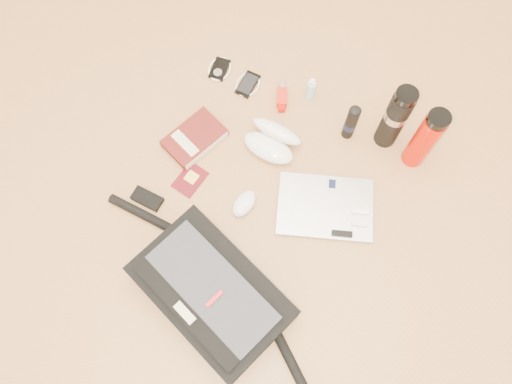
# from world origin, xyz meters

# --- Properties ---
(ground) EXTENTS (4.00, 4.00, 0.00)m
(ground) POSITION_xyz_m (0.00, 0.00, 0.00)
(ground) COLOR #A57444
(ground) RESTS_ON ground
(messenger_bag) EXTENTS (0.91, 0.43, 0.13)m
(messenger_bag) POSITION_xyz_m (-0.01, -0.32, 0.06)
(messenger_bag) COLOR black
(messenger_bag) RESTS_ON ground
(laptop) EXTENTS (0.37, 0.32, 0.03)m
(laptop) POSITION_xyz_m (0.20, 0.10, 0.01)
(laptop) COLOR #AAAAAC
(laptop) RESTS_ON ground
(book) EXTENTS (0.20, 0.24, 0.04)m
(book) POSITION_xyz_m (-0.31, 0.14, 0.02)
(book) COLOR #4F130F
(book) RESTS_ON ground
(passport) EXTENTS (0.10, 0.12, 0.01)m
(passport) POSITION_xyz_m (-0.26, -0.00, 0.00)
(passport) COLOR #4E0912
(passport) RESTS_ON ground
(mouse) EXTENTS (0.08, 0.11, 0.03)m
(mouse) POSITION_xyz_m (-0.05, -0.00, 0.02)
(mouse) COLOR silver
(mouse) RESTS_ON ground
(sunglasses_case) EXTENTS (0.20, 0.17, 0.11)m
(sunglasses_case) POSITION_xyz_m (-0.06, 0.24, 0.04)
(sunglasses_case) COLOR silver
(sunglasses_case) RESTS_ON ground
(ipod) EXTENTS (0.09, 0.10, 0.01)m
(ipod) POSITION_xyz_m (-0.37, 0.44, 0.01)
(ipod) COLOR black
(ipod) RESTS_ON ground
(phone) EXTENTS (0.09, 0.11, 0.01)m
(phone) POSITION_xyz_m (-0.25, 0.42, 0.01)
(phone) COLOR black
(phone) RESTS_ON ground
(inhaler) EXTENTS (0.07, 0.12, 0.03)m
(inhaler) POSITION_xyz_m (-0.11, 0.42, 0.02)
(inhaler) COLOR red
(inhaler) RESTS_ON ground
(spray_bottle) EXTENTS (0.04, 0.04, 0.12)m
(spray_bottle) POSITION_xyz_m (-0.02, 0.47, 0.05)
(spray_bottle) COLOR #9ECDDD
(spray_bottle) RESTS_ON ground
(aerosol_can) EXTENTS (0.05, 0.05, 0.17)m
(aerosol_can) POSITION_xyz_m (0.16, 0.40, 0.09)
(aerosol_can) COLOR black
(aerosol_can) RESTS_ON ground
(thermos_black) EXTENTS (0.10, 0.10, 0.29)m
(thermos_black) POSITION_xyz_m (0.28, 0.44, 0.15)
(thermos_black) COLOR black
(thermos_black) RESTS_ON ground
(thermos_red) EXTENTS (0.09, 0.09, 0.29)m
(thermos_red) POSITION_xyz_m (0.40, 0.41, 0.14)
(thermos_red) COLOR #C81000
(thermos_red) RESTS_ON ground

